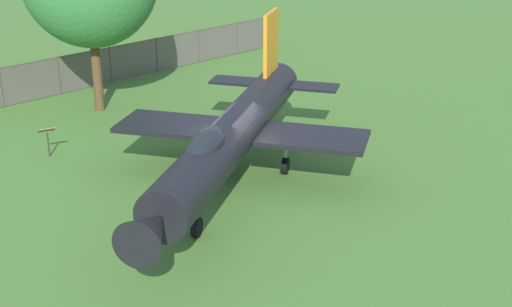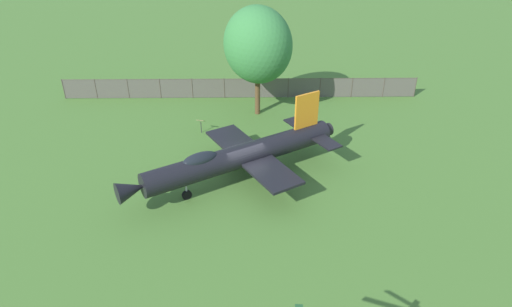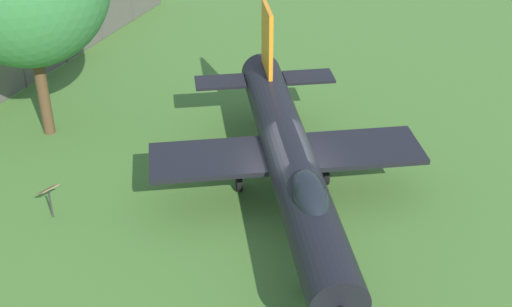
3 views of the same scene
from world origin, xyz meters
TOP-DOWN VIEW (x-y plane):
  - ground_plane at (0.00, 0.00)m, footprint 200.00×200.00m
  - display_jet at (0.05, 0.34)m, footprint 8.67×14.64m
  - perimeter_fence at (10.43, -8.07)m, footprint 19.66×24.04m
  - shrub_near_fence at (10.93, -11.17)m, footprint 1.42×1.49m
  - info_plaque at (7.11, -1.67)m, footprint 0.72×0.67m

SIDE VIEW (x-z plane):
  - ground_plane at x=0.00m, z-range 0.00..0.00m
  - shrub_near_fence at x=10.93m, z-range 0.00..1.02m
  - info_plaque at x=7.11m, z-range 0.28..1.43m
  - perimeter_fence at x=10.43m, z-range 0.05..1.87m
  - display_jet at x=0.05m, z-range -0.58..4.31m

